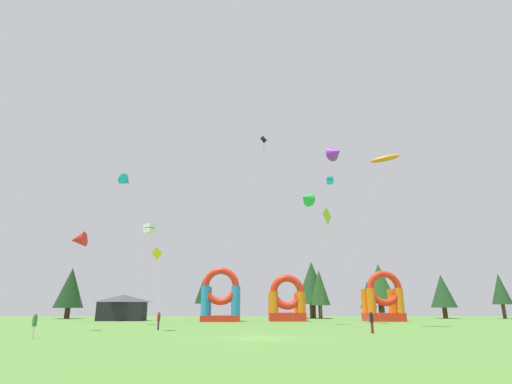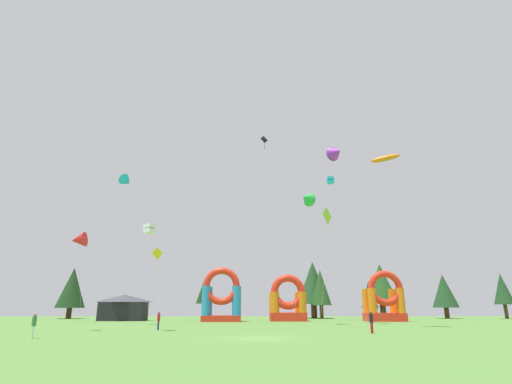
{
  "view_description": "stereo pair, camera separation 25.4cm",
  "coord_description": "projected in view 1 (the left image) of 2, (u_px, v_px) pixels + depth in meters",
  "views": [
    {
      "loc": [
        -0.63,
        -27.75,
        2.01
      ],
      "look_at": [
        0.0,
        12.21,
        13.68
      ],
      "focal_mm": 27.58,
      "sensor_mm": 36.0,
      "label": 1
    },
    {
      "loc": [
        -0.37,
        -27.75,
        2.01
      ],
      "look_at": [
        0.0,
        12.21,
        13.68
      ],
      "focal_mm": 27.58,
      "sensor_mm": 36.0,
      "label": 2
    }
  ],
  "objects": [
    {
      "name": "kite_purple_delta",
      "position": [
        336.0,
        153.0,
        52.35
      ],
      "size": [
        4.75,
        2.77,
        22.79
      ],
      "color": "purple",
      "rests_on": "ground_plane"
    },
    {
      "name": "kite_cyan_box",
      "position": [
        330.0,
        181.0,
        55.14
      ],
      "size": [
        6.18,
        0.91,
        19.45
      ],
      "color": "#19B7CC",
      "rests_on": "ground_plane"
    },
    {
      "name": "ground_plane",
      "position": [
        259.0,
        338.0,
        26.08
      ],
      "size": [
        120.0,
        120.0,
        0.0
      ],
      "primitive_type": "plane",
      "color": "#548438"
    },
    {
      "name": "person_midfield",
      "position": [
        159.0,
        319.0,
        34.9
      ],
      "size": [
        0.37,
        0.37,
        1.57
      ],
      "rotation": [
        0.0,
        0.0,
        5.24
      ],
      "color": "navy",
      "rests_on": "ground_plane"
    },
    {
      "name": "kite_teal_delta",
      "position": [
        126.0,
        181.0,
        48.64
      ],
      "size": [
        5.58,
        2.38,
        17.76
      ],
      "color": "#0C7F7A",
      "rests_on": "ground_plane"
    },
    {
      "name": "kite_lime_diamond",
      "position": [
        325.0,
        217.0,
        41.57
      ],
      "size": [
        4.46,
        1.23,
        11.82
      ],
      "color": "#8CD826",
      "rests_on": "ground_plane"
    },
    {
      "name": "person_near_camera",
      "position": [
        372.0,
        320.0,
        30.93
      ],
      "size": [
        0.4,
        0.4,
        1.67
      ],
      "rotation": [
        0.0,
        0.0,
        0.69
      ],
      "color": "#B21E26",
      "rests_on": "ground_plane"
    },
    {
      "name": "inflatable_blue_arch",
      "position": [
        383.0,
        303.0,
        55.96
      ],
      "size": [
        5.13,
        4.16,
        6.95
      ],
      "color": "red",
      "rests_on": "ground_plane"
    },
    {
      "name": "kite_black_diamond",
      "position": [
        263.0,
        142.0,
        57.31
      ],
      "size": [
        9.32,
        2.2,
        25.94
      ],
      "color": "black",
      "rests_on": "ground_plane"
    },
    {
      "name": "tree_row_3",
      "position": [
        319.0,
        288.0,
        69.37
      ],
      "size": [
        3.59,
        3.59,
        8.33
      ],
      "color": "#4C331E",
      "rests_on": "ground_plane"
    },
    {
      "name": "tree_row_6",
      "position": [
        442.0,
        291.0,
        70.41
      ],
      "size": [
        4.42,
        4.42,
        7.6
      ],
      "color": "#4C331E",
      "rests_on": "ground_plane"
    },
    {
      "name": "inflatable_yellow_castle",
      "position": [
        221.0,
        300.0,
        55.11
      ],
      "size": [
        5.36,
        4.15,
        7.32
      ],
      "color": "red",
      "rests_on": "ground_plane"
    },
    {
      "name": "kite_yellow_diamond",
      "position": [
        157.0,
        254.0,
        44.28
      ],
      "size": [
        1.83,
        2.53,
        8.23
      ],
      "color": "yellow",
      "rests_on": "ground_plane"
    },
    {
      "name": "kite_orange_parafoil",
      "position": [
        385.0,
        159.0,
        44.17
      ],
      "size": [
        8.46,
        3.23,
        18.65
      ],
      "color": "orange",
      "rests_on": "ground_plane"
    },
    {
      "name": "festival_tent",
      "position": [
        122.0,
        308.0,
        58.27
      ],
      "size": [
        6.46,
        3.68,
        3.72
      ],
      "color": "black",
      "rests_on": "ground_plane"
    },
    {
      "name": "tree_row_0",
      "position": [
        70.0,
        288.0,
        68.82
      ],
      "size": [
        4.89,
        4.89,
        8.65
      ],
      "color": "#4C331E",
      "rests_on": "ground_plane"
    },
    {
      "name": "person_far_side",
      "position": [
        34.0,
        323.0,
        25.63
      ],
      "size": [
        0.36,
        0.36,
        1.6
      ],
      "rotation": [
        0.0,
        0.0,
        5.14
      ],
      "color": "silver",
      "rests_on": "ground_plane"
    },
    {
      "name": "tree_row_2",
      "position": [
        312.0,
        283.0,
        71.67
      ],
      "size": [
        5.82,
        5.82,
        9.97
      ],
      "color": "#4C331E",
      "rests_on": "ground_plane"
    },
    {
      "name": "inflatable_red_slide",
      "position": [
        287.0,
        304.0,
        56.88
      ],
      "size": [
        5.17,
        4.64,
        6.49
      ],
      "color": "red",
      "rests_on": "ground_plane"
    },
    {
      "name": "tree_row_1",
      "position": [
        203.0,
        292.0,
        71.06
      ],
      "size": [
        2.84,
        2.84,
        6.85
      ],
      "color": "#4C331E",
      "rests_on": "ground_plane"
    },
    {
      "name": "tree_row_7",
      "position": [
        500.0,
        289.0,
        69.07
      ],
      "size": [
        3.24,
        3.24,
        7.64
      ],
      "color": "#4C331E",
      "rests_on": "ground_plane"
    },
    {
      "name": "kite_red_delta",
      "position": [
        78.0,
        240.0,
        35.76
      ],
      "size": [
        1.42,
        4.01,
        8.61
      ],
      "color": "red",
      "rests_on": "ground_plane"
    },
    {
      "name": "tree_row_4",
      "position": [
        368.0,
        295.0,
        68.82
      ],
      "size": [
        2.84,
        2.84,
        6.31
      ],
      "color": "#4C331E",
      "rests_on": "ground_plane"
    },
    {
      "name": "tree_row_5",
      "position": [
        379.0,
        283.0,
        69.43
      ],
      "size": [
        5.45,
        5.45,
        9.34
      ],
      "color": "#4C331E",
      "rests_on": "ground_plane"
    },
    {
      "name": "kite_white_box",
      "position": [
        150.0,
        229.0,
        35.71
      ],
      "size": [
        2.68,
        1.98,
        9.23
      ],
      "color": "white",
      "rests_on": "ground_plane"
    },
    {
      "name": "kite_green_delta",
      "position": [
        306.0,
        199.0,
        48.19
      ],
      "size": [
        3.02,
        2.69,
        15.64
      ],
      "color": "green",
      "rests_on": "ground_plane"
    }
  ]
}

